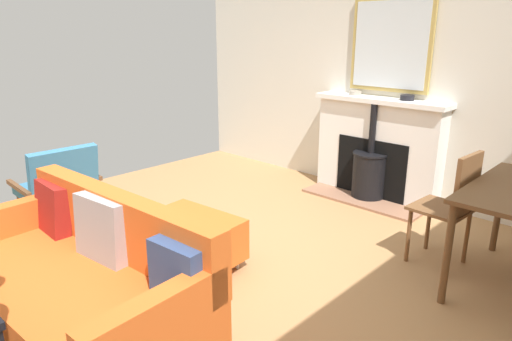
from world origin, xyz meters
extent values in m
cube|color=#A87A4C|center=(0.00, 0.00, 0.00)|extent=(5.22, 5.35, 0.01)
cube|color=silver|center=(-2.61, 0.00, 1.39)|extent=(0.12, 5.35, 2.79)
cube|color=#93664C|center=(-2.13, 0.08, 0.01)|extent=(0.35, 1.33, 0.03)
cube|color=white|center=(-2.42, 0.08, 0.53)|extent=(0.25, 1.40, 1.05)
cube|color=black|center=(-2.32, 0.08, 0.35)|extent=(0.06, 0.83, 0.63)
cylinder|color=black|center=(-2.28, 0.08, 0.27)|extent=(0.36, 0.36, 0.47)
cylinder|color=black|center=(-2.28, 0.08, 0.51)|extent=(0.38, 0.38, 0.02)
cylinder|color=black|center=(-2.28, 0.08, 0.79)|extent=(0.07, 0.07, 0.53)
cube|color=white|center=(-2.40, 0.08, 1.08)|extent=(0.30, 1.48, 0.05)
cube|color=tan|center=(-2.52, 0.08, 1.64)|extent=(0.04, 0.90, 0.96)
cube|color=silver|center=(-2.50, 0.08, 1.64)|extent=(0.01, 0.82, 0.88)
cylinder|color=#9E9384|center=(-2.43, -0.25, 1.12)|extent=(0.13, 0.13, 0.04)
torus|color=#9E9384|center=(-2.43, -0.25, 1.14)|extent=(0.13, 0.13, 0.01)
cylinder|color=black|center=(-2.43, 0.36, 1.13)|extent=(0.14, 0.14, 0.05)
torus|color=black|center=(-2.43, 0.36, 1.15)|extent=(0.14, 0.14, 0.01)
cylinder|color=#B2B2B7|center=(0.78, -0.68, 0.05)|extent=(0.04, 0.04, 0.10)
cube|color=orange|center=(1.06, 0.09, 0.27)|extent=(0.93, 1.81, 0.35)
cube|color=orange|center=(0.71, 0.06, 0.65)|extent=(0.25, 1.77, 0.39)
cube|color=orange|center=(1.11, -0.74, 0.55)|extent=(0.79, 0.17, 0.21)
cube|color=orange|center=(1.01, 0.91, 0.55)|extent=(0.79, 0.17, 0.21)
cube|color=maroon|center=(0.85, -0.57, 0.61)|extent=(0.16, 0.36, 0.36)
cube|color=#99999E|center=(0.81, 0.04, 0.63)|extent=(0.18, 0.42, 0.41)
cube|color=#334775|center=(0.77, 0.73, 0.60)|extent=(0.14, 0.33, 0.32)
cylinder|color=#B2B2B7|center=(0.36, -0.38, 0.04)|extent=(0.03, 0.03, 0.09)
cylinder|color=#B2B2B7|center=(0.30, 0.20, 0.04)|extent=(0.03, 0.03, 0.09)
cylinder|color=#B2B2B7|center=(-0.15, -0.43, 0.04)|extent=(0.03, 0.03, 0.09)
cylinder|color=#B2B2B7|center=(-0.20, 0.15, 0.04)|extent=(0.03, 0.03, 0.09)
cube|color=orange|center=(0.08, -0.12, 0.25)|extent=(0.70, 0.78, 0.32)
cube|color=brown|center=(0.11, -1.92, 0.17)|extent=(0.05, 0.05, 0.34)
cube|color=brown|center=(0.62, -1.93, 0.17)|extent=(0.05, 0.05, 0.34)
cube|color=brown|center=(0.12, -1.44, 0.17)|extent=(0.05, 0.05, 0.34)
cube|color=brown|center=(0.63, -1.46, 0.17)|extent=(0.05, 0.05, 0.34)
cube|color=teal|center=(0.37, -1.69, 0.36)|extent=(0.62, 0.58, 0.08)
cube|color=teal|center=(0.38, -1.44, 0.59)|extent=(0.60, 0.16, 0.40)
cube|color=brown|center=(0.05, -1.68, 0.45)|extent=(0.06, 0.53, 0.04)
cube|color=brown|center=(0.69, -1.70, 0.45)|extent=(0.06, 0.53, 0.04)
cylinder|color=brown|center=(-1.91, 1.49, 0.36)|extent=(0.05, 0.05, 0.73)
cylinder|color=brown|center=(-0.84, 1.49, 0.36)|extent=(0.05, 0.05, 0.73)
cylinder|color=brown|center=(-1.55, 1.07, 0.23)|extent=(0.03, 0.03, 0.45)
cylinder|color=brown|center=(-1.23, 1.05, 0.23)|extent=(0.03, 0.03, 0.45)
cylinder|color=brown|center=(-1.52, 1.39, 0.23)|extent=(0.03, 0.03, 0.45)
cylinder|color=brown|center=(-1.20, 1.37, 0.23)|extent=(0.03, 0.03, 0.45)
cube|color=brown|center=(-1.38, 1.22, 0.46)|extent=(0.43, 0.43, 0.02)
cube|color=brown|center=(-1.36, 1.39, 0.70)|extent=(0.36, 0.06, 0.45)
camera|label=1|loc=(1.96, 2.42, 1.77)|focal=31.66mm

